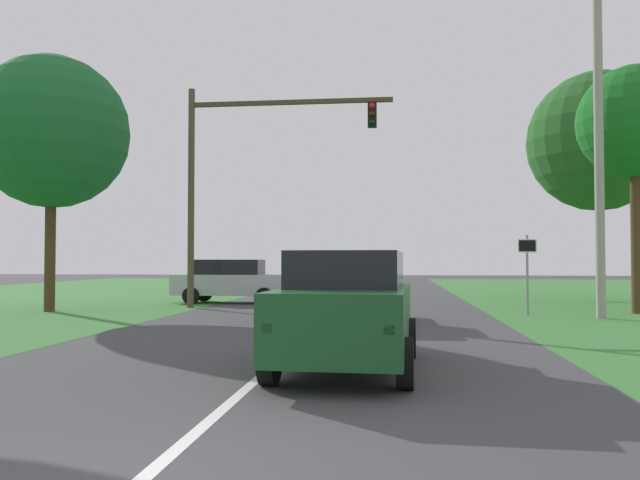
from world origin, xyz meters
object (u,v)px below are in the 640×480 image
(crossing_suv_far, at_px, (231,280))
(extra_tree_1, at_px, (635,123))
(pickup_truck_lead, at_px, (336,287))
(extra_tree_2, at_px, (52,132))
(red_suv_near, at_px, (348,307))
(oak_tree_right, at_px, (598,142))
(utility_pole_right, at_px, (599,157))
(traffic_light, at_px, (241,163))
(keep_moving_sign, at_px, (527,264))

(crossing_suv_far, bearing_deg, extra_tree_1, -13.84)
(pickup_truck_lead, height_order, extra_tree_1, extra_tree_1)
(pickup_truck_lead, relative_size, extra_tree_1, 0.62)
(pickup_truck_lead, xyz_separation_m, extra_tree_1, (9.66, 3.69, 5.34))
(extra_tree_2, bearing_deg, extra_tree_1, 4.17)
(red_suv_near, height_order, oak_tree_right, oak_tree_right)
(oak_tree_right, distance_m, utility_pole_right, 8.81)
(utility_pole_right, bearing_deg, pickup_truck_lead, -167.98)
(pickup_truck_lead, distance_m, extra_tree_2, 11.56)
(pickup_truck_lead, xyz_separation_m, crossing_suv_far, (-4.99, 7.30, -0.06))
(traffic_light, bearing_deg, extra_tree_2, -159.41)
(keep_moving_sign, bearing_deg, pickup_truck_lead, -156.14)
(pickup_truck_lead, xyz_separation_m, keep_moving_sign, (5.93, 2.62, 0.65))
(traffic_light, height_order, extra_tree_1, extra_tree_1)
(red_suv_near, height_order, extra_tree_1, extra_tree_1)
(extra_tree_1, distance_m, extra_tree_2, 19.79)
(keep_moving_sign, relative_size, crossing_suv_far, 0.54)
(keep_moving_sign, height_order, oak_tree_right, oak_tree_right)
(pickup_truck_lead, distance_m, extra_tree_1, 11.63)
(keep_moving_sign, relative_size, utility_pole_right, 0.26)
(keep_moving_sign, height_order, utility_pole_right, utility_pole_right)
(red_suv_near, distance_m, extra_tree_2, 16.07)
(oak_tree_right, bearing_deg, traffic_light, -159.49)
(oak_tree_right, distance_m, extra_tree_1, 6.28)
(utility_pole_right, height_order, extra_tree_1, utility_pole_right)
(utility_pole_right, bearing_deg, traffic_light, 166.33)
(keep_moving_sign, relative_size, extra_tree_2, 0.29)
(traffic_light, distance_m, extra_tree_2, 6.62)
(red_suv_near, distance_m, traffic_light, 14.36)
(red_suv_near, distance_m, pickup_truck_lead, 8.27)
(crossing_suv_far, bearing_deg, oak_tree_right, 9.65)
(extra_tree_1, xyz_separation_m, extra_tree_2, (-19.74, -1.44, -0.14))
(red_suv_near, relative_size, keep_moving_sign, 1.82)
(extra_tree_1, bearing_deg, crossing_suv_far, 166.16)
(traffic_light, bearing_deg, red_suv_near, -69.07)
(keep_moving_sign, xyz_separation_m, crossing_suv_far, (-10.92, 4.67, -0.71))
(extra_tree_1, bearing_deg, utility_pole_right, -131.32)
(traffic_light, xyz_separation_m, oak_tree_right, (14.31, 5.35, 1.46))
(oak_tree_right, bearing_deg, pickup_truck_lead, -136.32)
(utility_pole_right, xyz_separation_m, extra_tree_1, (1.77, 2.01, 1.42))
(crossing_suv_far, xyz_separation_m, utility_pole_right, (12.88, -5.62, 3.97))
(utility_pole_right, bearing_deg, oak_tree_right, 73.20)
(keep_moving_sign, xyz_separation_m, extra_tree_1, (3.73, 1.07, 4.68))
(pickup_truck_lead, xyz_separation_m, utility_pole_right, (7.89, 1.68, 3.91))
(crossing_suv_far, distance_m, extra_tree_1, 16.02)
(red_suv_near, distance_m, keep_moving_sign, 11.94)
(keep_moving_sign, bearing_deg, extra_tree_1, 15.94)
(keep_moving_sign, xyz_separation_m, utility_pole_right, (1.97, -0.94, 3.26))
(traffic_light, bearing_deg, keep_moving_sign, -11.10)
(oak_tree_right, height_order, extra_tree_2, oak_tree_right)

